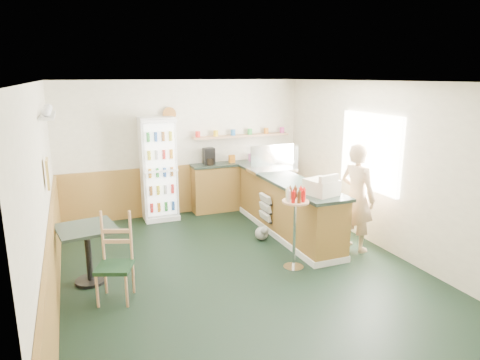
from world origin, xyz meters
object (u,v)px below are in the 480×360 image
cash_register (322,187)px  shopkeeper (357,197)px  drinks_fridge (159,169)px  condiment_stand (295,215)px  display_case (272,159)px  cafe_chair (113,254)px  cafe_table (88,244)px

cash_register → shopkeeper: shopkeeper is taller
drinks_fridge → condiment_stand: size_ratio=1.67×
display_case → condiment_stand: bearing=-106.4°
display_case → cafe_chair: display_case is taller
shopkeeper → condiment_stand: size_ratio=1.45×
drinks_fridge → cash_register: 3.38m
condiment_stand → cafe_chair: 2.55m
drinks_fridge → display_case: 2.22m
cafe_chair → drinks_fridge: bearing=88.6°
display_case → condiment_stand: (-0.58, -1.96, -0.44)m
cash_register → display_case: bearing=76.3°
cash_register → condiment_stand: bearing=-171.5°
cash_register → cafe_table: bearing=159.6°
condiment_stand → drinks_fridge: bearing=114.6°
condiment_stand → cafe_table: condiment_stand is taller
display_case → shopkeeper: (0.70, -1.68, -0.38)m
display_case → cash_register: bearing=-90.0°
cafe_chair → shopkeeper: bearing=23.3°
cafe_table → cafe_chair: size_ratio=0.75×
drinks_fridge → cafe_chair: drinks_fridge is taller
cash_register → cafe_chair: size_ratio=0.38×
display_case → cash_register: size_ratio=2.06×
display_case → cafe_table: bearing=-158.7°
drinks_fridge → cash_register: drinks_fridge is taller
cash_register → shopkeeper: size_ratio=0.24×
cash_register → condiment_stand: 0.69m
cafe_table → cafe_chair: 0.60m
shopkeeper → cafe_table: bearing=69.5°
display_case → cafe_table: 3.71m
condiment_stand → cafe_table: bearing=167.3°
shopkeeper → drinks_fridge: bearing=28.8°
shopkeeper → cafe_table: shopkeeper is taller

